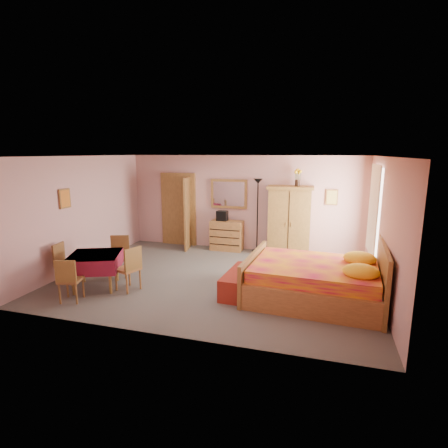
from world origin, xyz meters
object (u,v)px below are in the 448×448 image
(wall_mirror, at_px, (229,194))
(bed, at_px, (314,270))
(chair_west, at_px, (67,263))
(floor_lamp, at_px, (257,216))
(sunflower_vase, at_px, (298,177))
(dining_table, at_px, (96,271))
(wardrobe, at_px, (289,221))
(chest_of_drawers, at_px, (227,235))
(stereo, at_px, (222,216))
(bench, at_px, (240,282))
(chair_east, at_px, (128,268))
(chair_north, at_px, (119,257))
(chair_south, at_px, (71,279))

(wall_mirror, height_order, bed, wall_mirror)
(chair_west, bearing_deg, floor_lamp, 127.58)
(sunflower_vase, height_order, dining_table, sunflower_vase)
(dining_table, bearing_deg, bed, 8.74)
(wardrobe, xyz_separation_m, sunflower_vase, (0.16, 0.07, 1.14))
(wall_mirror, distance_m, sunflower_vase, 1.94)
(wardrobe, bearing_deg, bed, -76.78)
(floor_lamp, relative_size, wardrobe, 1.09)
(chest_of_drawers, relative_size, stereo, 3.00)
(wall_mirror, height_order, dining_table, wall_mirror)
(wardrobe, bearing_deg, bench, -105.14)
(bed, xyz_separation_m, chair_west, (-4.93, -0.59, -0.14))
(bench, bearing_deg, chest_of_drawers, 110.41)
(floor_lamp, distance_m, wardrobe, 0.88)
(bed, bearing_deg, dining_table, -167.71)
(stereo, distance_m, floor_lamp, 0.97)
(bed, height_order, chair_east, bed)
(floor_lamp, bearing_deg, bed, -60.47)
(wall_mirror, height_order, floor_lamp, floor_lamp)
(stereo, relative_size, bench, 0.23)
(chair_east, bearing_deg, chair_west, 110.09)
(floor_lamp, bearing_deg, wardrobe, -8.34)
(stereo, bearing_deg, sunflower_vase, 0.55)
(chest_of_drawers, relative_size, wall_mirror, 0.86)
(stereo, distance_m, bed, 3.79)
(chest_of_drawers, bearing_deg, chair_north, -121.52)
(chest_of_drawers, xyz_separation_m, sunflower_vase, (1.87, 0.02, 1.64))
(sunflower_vase, bearing_deg, floor_lamp, 176.92)
(chest_of_drawers, height_order, wall_mirror, wall_mirror)
(wall_mirror, height_order, sunflower_vase, sunflower_vase)
(dining_table, bearing_deg, chair_west, 175.23)
(sunflower_vase, distance_m, chair_south, 5.74)
(stereo, relative_size, chair_south, 0.36)
(wardrobe, bearing_deg, chair_south, -133.12)
(chair_east, bearing_deg, wardrobe, -20.81)
(chair_east, bearing_deg, chair_north, 63.09)
(chest_of_drawers, distance_m, bed, 3.68)
(chair_north, bearing_deg, bed, 159.13)
(dining_table, height_order, chair_north, chair_north)
(bed, distance_m, chair_west, 4.97)
(wardrobe, xyz_separation_m, chair_north, (-3.40, -2.64, -0.48))
(floor_lamp, xyz_separation_m, sunflower_vase, (1.03, -0.06, 1.06))
(stereo, height_order, dining_table, stereo)
(floor_lamp, bearing_deg, chest_of_drawers, -175.12)
(chair_south, xyz_separation_m, chair_west, (-0.69, 0.74, 0.01))
(wall_mirror, bearing_deg, stereo, -122.87)
(dining_table, relative_size, chair_south, 1.15)
(sunflower_vase, distance_m, chair_west, 5.74)
(wall_mirror, distance_m, wardrobe, 1.84)
(bench, distance_m, chair_west, 3.59)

